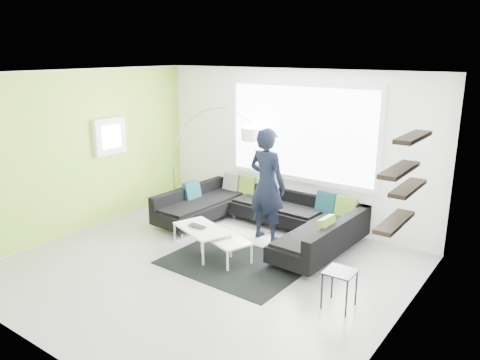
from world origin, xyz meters
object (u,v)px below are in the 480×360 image
object	(u,v)px
side_table	(339,289)
laptop	(195,227)
sectional_sofa	(257,218)
person	(267,185)
coffee_table	(214,243)
arc_lamp	(173,158)

from	to	relation	value
side_table	laptop	size ratio (longest dim) A/B	1.43
sectional_sofa	person	size ratio (longest dim) A/B	1.76
coffee_table	laptop	xyz separation A→B (m)	(-0.32, -0.06, 0.21)
arc_lamp	person	xyz separation A→B (m)	(2.39, -0.27, -0.09)
sectional_sofa	coffee_table	bearing A→B (deg)	-91.28
sectional_sofa	side_table	xyz separation A→B (m)	(2.16, -1.38, -0.07)
side_table	person	distance (m)	2.44
sectional_sofa	arc_lamp	distance (m)	2.28
arc_lamp	laptop	size ratio (longest dim) A/B	6.11
person	laptop	distance (m)	1.38
coffee_table	side_table	world-z (taller)	side_table
side_table	coffee_table	bearing A→B (deg)	172.81
arc_lamp	side_table	size ratio (longest dim) A/B	4.26
side_table	person	size ratio (longest dim) A/B	0.26
arc_lamp	side_table	xyz separation A→B (m)	(4.31, -1.59, -0.80)
sectional_sofa	laptop	distance (m)	1.23
arc_lamp	coffee_table	bearing A→B (deg)	-42.82
laptop	side_table	bearing A→B (deg)	-0.18
coffee_table	side_table	distance (m)	2.25
sectional_sofa	laptop	world-z (taller)	sectional_sofa
side_table	sectional_sofa	bearing A→B (deg)	147.38
side_table	person	world-z (taller)	person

